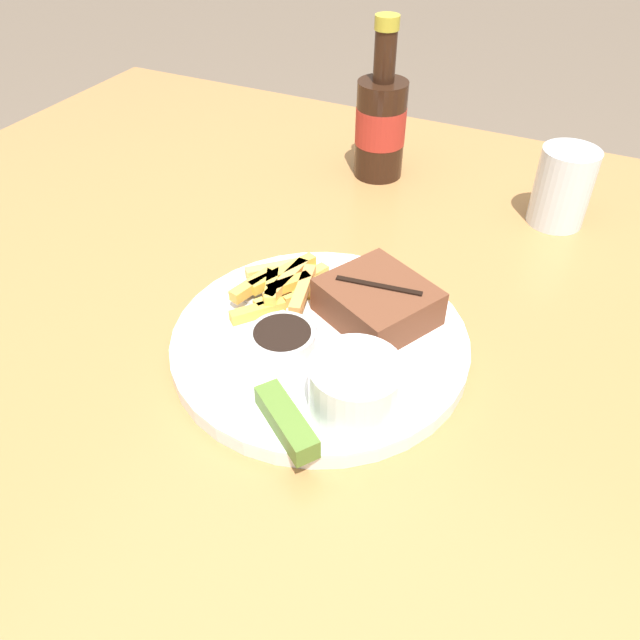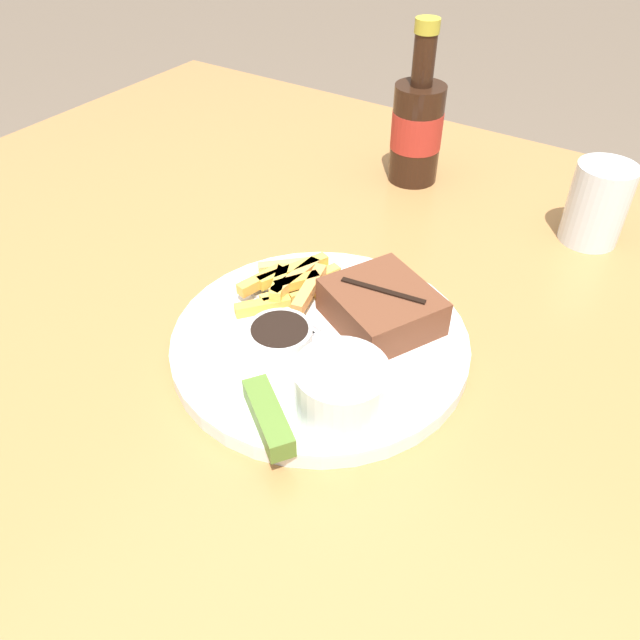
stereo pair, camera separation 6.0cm
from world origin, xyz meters
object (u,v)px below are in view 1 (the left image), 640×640
(coleslaw_cup, at_px, (356,383))
(dipping_sauce_cup, at_px, (283,341))
(pickle_spear, at_px, (286,421))
(dinner_plate, at_px, (320,342))
(drinking_glass, at_px, (563,187))
(steak_portion, at_px, (377,302))
(beer_bottle, at_px, (381,123))
(fork_utensil, at_px, (261,305))

(coleslaw_cup, height_order, dipping_sauce_cup, coleslaw_cup)
(dipping_sauce_cup, distance_m, pickle_spear, 0.10)
(dinner_plate, xyz_separation_m, drinking_glass, (0.17, 0.35, 0.04))
(dinner_plate, height_order, drinking_glass, drinking_glass)
(steak_portion, xyz_separation_m, beer_bottle, (-0.13, 0.32, 0.04))
(dinner_plate, bearing_deg, drinking_glass, 64.61)
(steak_portion, bearing_deg, dinner_plate, -126.99)
(fork_utensil, relative_size, beer_bottle, 0.62)
(steak_portion, distance_m, fork_utensil, 0.12)
(dinner_plate, height_order, beer_bottle, beer_bottle)
(coleslaw_cup, bearing_deg, drinking_glass, 76.60)
(steak_portion, distance_m, pickle_spear, 0.17)
(coleslaw_cup, bearing_deg, steak_portion, 102.98)
(steak_portion, height_order, dipping_sauce_cup, steak_portion)
(dinner_plate, xyz_separation_m, beer_bottle, (-0.09, 0.38, 0.07))
(fork_utensil, bearing_deg, beer_bottle, 103.27)
(pickle_spear, distance_m, fork_utensil, 0.17)
(steak_portion, bearing_deg, drinking_glass, 66.89)
(dinner_plate, xyz_separation_m, fork_utensil, (-0.08, 0.01, 0.01))
(dinner_plate, bearing_deg, fork_utensil, 168.80)
(dinner_plate, distance_m, pickle_spear, 0.12)
(pickle_spear, height_order, beer_bottle, beer_bottle)
(coleslaw_cup, distance_m, drinking_glass, 0.43)
(dipping_sauce_cup, distance_m, fork_utensil, 0.07)
(steak_portion, relative_size, fork_utensil, 0.99)
(pickle_spear, distance_m, beer_bottle, 0.51)
(steak_portion, xyz_separation_m, fork_utensil, (-0.11, -0.04, -0.02))
(dinner_plate, distance_m, steak_portion, 0.07)
(dipping_sauce_cup, bearing_deg, pickle_spear, -59.80)
(steak_portion, bearing_deg, dipping_sauce_cup, -124.86)
(dinner_plate, height_order, dipping_sauce_cup, dipping_sauce_cup)
(coleslaw_cup, distance_m, beer_bottle, 0.47)
(coleslaw_cup, distance_m, pickle_spear, 0.07)
(pickle_spear, bearing_deg, coleslaw_cup, 50.67)
(dinner_plate, xyz_separation_m, steak_portion, (0.04, 0.05, 0.03))
(beer_bottle, bearing_deg, dinner_plate, -76.76)
(dinner_plate, relative_size, drinking_glass, 2.97)
(pickle_spear, bearing_deg, drinking_glass, 73.34)
(drinking_glass, bearing_deg, pickle_spear, -106.66)
(dipping_sauce_cup, relative_size, drinking_glass, 0.63)
(dipping_sauce_cup, bearing_deg, fork_utensil, 136.58)
(beer_bottle, xyz_separation_m, drinking_glass, (0.26, -0.02, -0.03))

